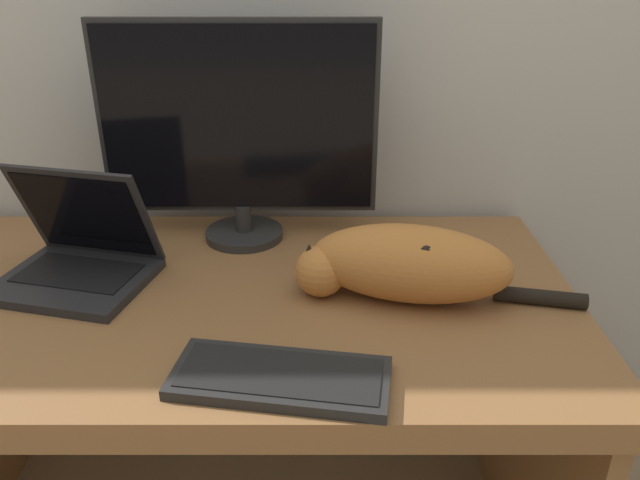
% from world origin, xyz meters
% --- Properties ---
extents(desk, '(1.46, 0.79, 0.74)m').
position_xyz_m(desk, '(0.00, 0.40, 0.59)').
color(desk, olive).
rests_on(desk, ground_plane).
extents(monitor, '(0.64, 0.19, 0.52)m').
position_xyz_m(monitor, '(0.01, 0.67, 1.01)').
color(monitor, '#282828').
rests_on(monitor, desk).
extents(laptop, '(0.35, 0.31, 0.25)m').
position_xyz_m(laptop, '(-0.31, 0.45, 0.79)').
color(laptop, '#232326').
rests_on(laptop, desk).
extents(external_keyboard, '(0.38, 0.20, 0.02)m').
position_xyz_m(external_keyboard, '(0.14, 0.10, 0.75)').
color(external_keyboard, black).
rests_on(external_keyboard, desk).
extents(cat, '(0.58, 0.24, 0.16)m').
position_xyz_m(cat, '(0.37, 0.38, 0.82)').
color(cat, '#C67A38').
rests_on(cat, desk).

